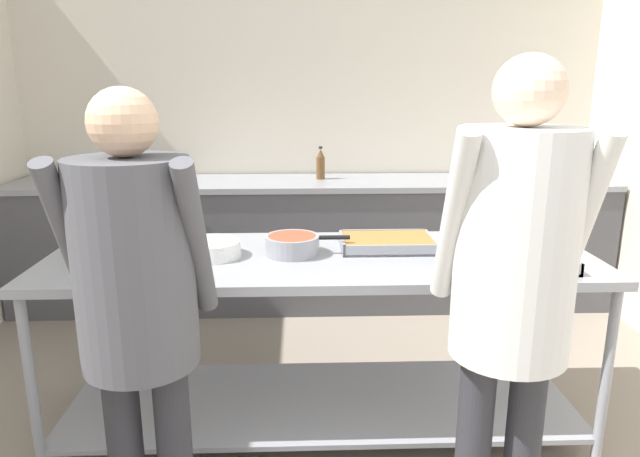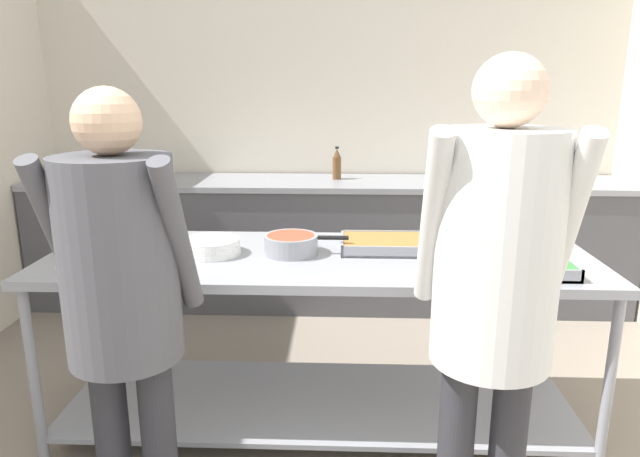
{
  "view_description": "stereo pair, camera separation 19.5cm",
  "coord_description": "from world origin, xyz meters",
  "px_view_note": "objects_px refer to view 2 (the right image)",
  "views": [
    {
      "loc": [
        -0.09,
        -0.88,
        1.63
      ],
      "look_at": [
        0.01,
        1.7,
        0.96
      ],
      "focal_mm": 32.0,
      "sensor_mm": 36.0,
      "label": 1
    },
    {
      "loc": [
        0.11,
        -0.88,
        1.63
      ],
      "look_at": [
        0.01,
        1.7,
        0.96
      ],
      "focal_mm": 32.0,
      "sensor_mm": 36.0,
      "label": 2
    }
  ],
  "objects_px": {
    "plate_stack": "(211,247)",
    "guest_serving_left": "(121,283)",
    "serving_tray_vegetables": "(512,266)",
    "water_bottle": "(337,164)",
    "serving_tray_greens": "(388,244)",
    "serving_tray_roast": "(132,249)",
    "sauce_pan": "(291,244)",
    "guest_serving_right": "(495,277)"
  },
  "relations": [
    {
      "from": "sauce_pan",
      "to": "guest_serving_left",
      "type": "relative_size",
      "value": 0.24
    },
    {
      "from": "water_bottle",
      "to": "serving_tray_vegetables",
      "type": "bearing_deg",
      "value": -68.38
    },
    {
      "from": "serving_tray_greens",
      "to": "guest_serving_left",
      "type": "distance_m",
      "value": 1.27
    },
    {
      "from": "serving_tray_roast",
      "to": "guest_serving_left",
      "type": "xyz_separation_m",
      "value": [
        0.24,
        -0.73,
        0.1
      ]
    },
    {
      "from": "serving_tray_vegetables",
      "to": "guest_serving_left",
      "type": "bearing_deg",
      "value": -159.09
    },
    {
      "from": "guest_serving_left",
      "to": "sauce_pan",
      "type": "bearing_deg",
      "value": 57.54
    },
    {
      "from": "serving_tray_roast",
      "to": "guest_serving_left",
      "type": "height_order",
      "value": "guest_serving_left"
    },
    {
      "from": "water_bottle",
      "to": "guest_serving_right",
      "type": "bearing_deg",
      "value": -78.56
    },
    {
      "from": "plate_stack",
      "to": "serving_tray_vegetables",
      "type": "height_order",
      "value": "plate_stack"
    },
    {
      "from": "serving_tray_roast",
      "to": "serving_tray_greens",
      "type": "bearing_deg",
      "value": 6.19
    },
    {
      "from": "sauce_pan",
      "to": "serving_tray_vegetables",
      "type": "bearing_deg",
      "value": -13.36
    },
    {
      "from": "plate_stack",
      "to": "serving_tray_vegetables",
      "type": "xyz_separation_m",
      "value": [
        1.3,
        -0.2,
        -0.01
      ]
    },
    {
      "from": "sauce_pan",
      "to": "water_bottle",
      "type": "height_order",
      "value": "water_bottle"
    },
    {
      "from": "guest_serving_left",
      "to": "plate_stack",
      "type": "bearing_deg",
      "value": 80.58
    },
    {
      "from": "sauce_pan",
      "to": "serving_tray_vegetables",
      "type": "distance_m",
      "value": 0.96
    },
    {
      "from": "serving_tray_greens",
      "to": "guest_serving_left",
      "type": "xyz_separation_m",
      "value": [
        -0.93,
        -0.85,
        0.1
      ]
    },
    {
      "from": "serving_tray_roast",
      "to": "serving_tray_vegetables",
      "type": "relative_size",
      "value": 0.81
    },
    {
      "from": "guest_serving_left",
      "to": "guest_serving_right",
      "type": "xyz_separation_m",
      "value": [
        1.19,
        -0.07,
        0.06
      ]
    },
    {
      "from": "sauce_pan",
      "to": "serving_tray_greens",
      "type": "distance_m",
      "value": 0.45
    },
    {
      "from": "sauce_pan",
      "to": "guest_serving_left",
      "type": "xyz_separation_m",
      "value": [
        -0.49,
        -0.77,
        0.08
      ]
    },
    {
      "from": "serving_tray_greens",
      "to": "guest_serving_right",
      "type": "xyz_separation_m",
      "value": [
        0.25,
        -0.93,
        0.16
      ]
    },
    {
      "from": "sauce_pan",
      "to": "serving_tray_greens",
      "type": "height_order",
      "value": "sauce_pan"
    },
    {
      "from": "serving_tray_greens",
      "to": "sauce_pan",
      "type": "bearing_deg",
      "value": -169.19
    },
    {
      "from": "plate_stack",
      "to": "sauce_pan",
      "type": "distance_m",
      "value": 0.37
    },
    {
      "from": "serving_tray_roast",
      "to": "guest_serving_left",
      "type": "relative_size",
      "value": 0.24
    },
    {
      "from": "guest_serving_right",
      "to": "water_bottle",
      "type": "relative_size",
      "value": 7.15
    },
    {
      "from": "plate_stack",
      "to": "water_bottle",
      "type": "bearing_deg",
      "value": 71.85
    },
    {
      "from": "serving_tray_roast",
      "to": "guest_serving_right",
      "type": "height_order",
      "value": "guest_serving_right"
    },
    {
      "from": "sauce_pan",
      "to": "water_bottle",
      "type": "relative_size",
      "value": 1.62
    },
    {
      "from": "guest_serving_right",
      "to": "water_bottle",
      "type": "bearing_deg",
      "value": 101.44
    },
    {
      "from": "serving_tray_vegetables",
      "to": "water_bottle",
      "type": "distance_m",
      "value": 2.04
    },
    {
      "from": "serving_tray_vegetables",
      "to": "sauce_pan",
      "type": "bearing_deg",
      "value": 166.64
    },
    {
      "from": "water_bottle",
      "to": "plate_stack",
      "type": "bearing_deg",
      "value": -108.15
    },
    {
      "from": "plate_stack",
      "to": "guest_serving_left",
      "type": "xyz_separation_m",
      "value": [
        -0.12,
        -0.75,
        0.09
      ]
    },
    {
      "from": "serving_tray_roast",
      "to": "sauce_pan",
      "type": "height_order",
      "value": "sauce_pan"
    },
    {
      "from": "serving_tray_greens",
      "to": "serving_tray_roast",
      "type": "bearing_deg",
      "value": -173.81
    },
    {
      "from": "serving_tray_vegetables",
      "to": "guest_serving_left",
      "type": "xyz_separation_m",
      "value": [
        -1.43,
        -0.54,
        0.1
      ]
    },
    {
      "from": "plate_stack",
      "to": "sauce_pan",
      "type": "height_order",
      "value": "sauce_pan"
    },
    {
      "from": "serving_tray_vegetables",
      "to": "guest_serving_left",
      "type": "distance_m",
      "value": 1.53
    },
    {
      "from": "serving_tray_roast",
      "to": "guest_serving_right",
      "type": "bearing_deg",
      "value": -29.36
    },
    {
      "from": "guest_serving_left",
      "to": "serving_tray_greens",
      "type": "bearing_deg",
      "value": 42.39
    },
    {
      "from": "guest_serving_left",
      "to": "water_bottle",
      "type": "xyz_separation_m",
      "value": [
        0.68,
        2.43,
        0.06
      ]
    }
  ]
}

